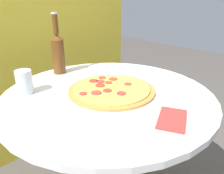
% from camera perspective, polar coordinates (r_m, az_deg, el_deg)
% --- Properties ---
extents(table, '(0.89, 0.89, 0.72)m').
position_cam_1_polar(table, '(1.01, -1.07, -10.05)').
color(table, silver).
rests_on(table, ground_plane).
extents(fence_panel, '(1.64, 0.04, 1.71)m').
position_cam_1_polar(fence_panel, '(1.54, -21.01, 12.05)').
color(fence_panel, gold).
rests_on(fence_panel, ground_plane).
extents(pizza, '(0.37, 0.37, 0.02)m').
position_cam_1_polar(pizza, '(0.94, -0.05, -0.67)').
color(pizza, '#B77F3D').
rests_on(pizza, table).
extents(beer_bottle, '(0.07, 0.07, 0.31)m').
position_cam_1_polar(beer_bottle, '(1.17, -13.94, 8.97)').
color(beer_bottle, '#563314').
rests_on(beer_bottle, table).
extents(drinking_glass, '(0.07, 0.07, 0.10)m').
position_cam_1_polar(drinking_glass, '(0.98, -21.91, 1.21)').
color(drinking_glass, silver).
rests_on(drinking_glass, table).
extents(napkin, '(0.17, 0.15, 0.01)m').
position_cam_1_polar(napkin, '(0.76, 15.40, -8.06)').
color(napkin, red).
rests_on(napkin, table).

